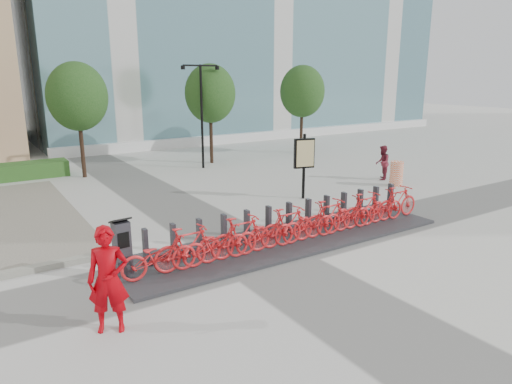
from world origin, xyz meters
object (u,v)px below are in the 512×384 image
bike_0 (159,256)px  construction_barrel (396,174)px  worker_red (108,280)px  kiosk (122,247)px  map_sign (304,156)px  pedestrian (382,163)px

bike_0 → construction_barrel: 12.10m
worker_red → kiosk: bearing=91.3°
kiosk → construction_barrel: (12.34, 2.74, -0.23)m
map_sign → construction_barrel: bearing=8.0°
bike_0 → map_sign: size_ratio=0.73×
kiosk → worker_red: 2.25m
pedestrian → map_sign: bearing=-29.6°
construction_barrel → map_sign: map_sign is taller
bike_0 → worker_red: (-1.54, -1.58, 0.44)m
pedestrian → construction_barrel: 1.23m
kiosk → worker_red: worker_red is taller
bike_0 → worker_red: 2.25m
pedestrian → map_sign: size_ratio=0.63×
kiosk → pedestrian: (12.73, 3.88, 0.02)m
worker_red → pedestrian: worker_red is taller
construction_barrel → kiosk: bearing=-167.5°
bike_0 → pedestrian: 12.82m
worker_red → map_sign: 10.19m
bike_0 → map_sign: bearing=-62.4°
kiosk → pedestrian: size_ratio=0.91×
worker_red → construction_barrel: bearing=44.0°
kiosk → construction_barrel: 12.64m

